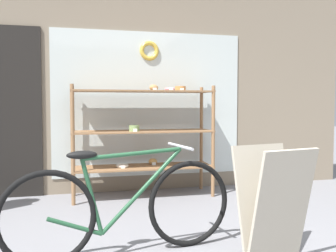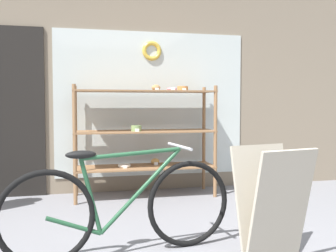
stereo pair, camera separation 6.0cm
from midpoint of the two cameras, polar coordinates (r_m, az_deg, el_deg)
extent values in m
cube|color=gray|center=(5.02, -5.61, 7.68)|extent=(6.12, 0.08, 3.06)
cube|color=silver|center=(4.99, -3.23, 3.35)|extent=(2.52, 0.02, 1.90)
cube|color=black|center=(4.97, -23.80, 1.93)|extent=(0.84, 0.03, 2.10)
torus|color=gold|center=(5.02, -3.21, 11.37)|extent=(0.26, 0.06, 0.26)
cylinder|color=#8E6642|center=(4.36, -14.71, -2.82)|extent=(0.04, 0.04, 1.38)
cylinder|color=#8E6642|center=(4.65, 6.52, -2.37)|extent=(0.04, 0.04, 1.38)
cylinder|color=#8E6642|center=(4.81, -14.62, -2.26)|extent=(0.04, 0.04, 1.38)
cylinder|color=#8E6642|center=(5.07, 4.76, -1.88)|extent=(0.04, 0.04, 1.38)
cube|color=#8E6642|center=(4.69, -4.22, -6.23)|extent=(1.73, 0.50, 0.02)
cube|color=#8E6642|center=(4.64, -4.24, -0.82)|extent=(1.73, 0.50, 0.02)
cube|color=#8E6642|center=(4.63, -4.27, 5.29)|extent=(1.73, 0.50, 0.02)
ellipsoid|color=tan|center=(4.81, -2.67, -5.41)|extent=(0.11, 0.09, 0.08)
cube|color=white|center=(4.75, -2.52, -5.76)|extent=(0.05, 0.00, 0.04)
cylinder|color=#7A995B|center=(4.53, -5.55, -0.35)|extent=(0.13, 0.13, 0.07)
cube|color=white|center=(4.47, -5.42, -0.63)|extent=(0.05, 0.00, 0.04)
ellipsoid|color=#AD7F4C|center=(4.68, -2.56, 5.86)|extent=(0.11, 0.09, 0.08)
cube|color=white|center=(4.62, -2.40, 5.64)|extent=(0.05, 0.00, 0.04)
cylinder|color=#C67F42|center=(4.82, 1.53, 5.70)|extent=(0.14, 0.14, 0.06)
cube|color=white|center=(4.74, 1.78, 5.58)|extent=(0.05, 0.00, 0.04)
torus|color=pink|center=(4.56, -0.12, 5.65)|extent=(0.12, 0.12, 0.03)
cube|color=white|center=(4.49, 0.09, 5.71)|extent=(0.05, 0.00, 0.04)
torus|color=beige|center=(4.62, -7.37, -6.03)|extent=(0.16, 0.16, 0.04)
cube|color=white|center=(4.54, -7.25, -6.22)|extent=(0.05, 0.00, 0.04)
torus|color=black|center=(2.82, -18.57, -13.27)|extent=(0.69, 0.14, 0.69)
torus|color=black|center=(3.07, 2.69, -11.73)|extent=(0.69, 0.14, 0.69)
cylinder|color=#235133|center=(2.90, -4.55, -9.68)|extent=(0.65, 0.12, 0.63)
cylinder|color=#235133|center=(2.83, -5.90, -4.22)|extent=(0.76, 0.14, 0.07)
cylinder|color=#235133|center=(2.82, -12.12, -10.54)|extent=(0.17, 0.05, 0.57)
cylinder|color=#235133|center=(2.86, -14.58, -14.62)|extent=(0.40, 0.09, 0.19)
ellipsoid|color=black|center=(2.75, -13.60, -4.30)|extent=(0.23, 0.12, 0.06)
cylinder|color=#B2B2B7|center=(2.95, 1.27, -3.11)|extent=(0.09, 0.46, 0.02)
cube|color=#B2A893|center=(2.75, 16.37, -11.95)|extent=(0.50, 0.29, 0.84)
cube|color=#B2A893|center=(2.88, 13.93, -11.21)|extent=(0.50, 0.29, 0.84)
camera|label=1|loc=(0.03, -90.54, -0.03)|focal=40.00mm
camera|label=2|loc=(0.03, 89.46, 0.03)|focal=40.00mm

